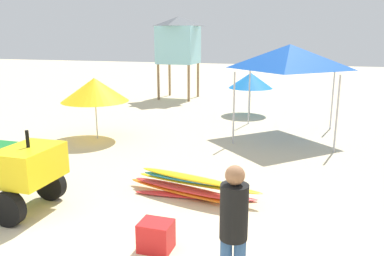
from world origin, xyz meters
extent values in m
cube|color=yellow|center=(-2.06, 1.50, 0.90)|extent=(0.81, 1.11, 0.60)
cylinder|color=black|center=(-2.06, 1.50, 1.35)|extent=(0.06, 0.06, 0.30)
cylinder|color=black|center=(-2.11, 2.05, 0.30)|extent=(0.60, 0.18, 0.60)
cylinder|color=black|center=(-2.10, 0.95, 0.30)|extent=(0.60, 0.18, 0.60)
ellipsoid|color=red|center=(0.50, 2.95, 0.04)|extent=(2.44, 0.58, 0.08)
ellipsoid|color=orange|center=(0.25, 2.90, 0.12)|extent=(2.47, 0.87, 0.08)
ellipsoid|color=red|center=(0.30, 2.86, 0.20)|extent=(2.30, 0.75, 0.08)
ellipsoid|color=yellow|center=(0.53, 3.01, 0.28)|extent=(2.60, 0.57, 0.08)
ellipsoid|color=#268CCC|center=(0.39, 2.97, 0.36)|extent=(2.03, 0.47, 0.08)
ellipsoid|color=yellow|center=(0.42, 2.85, 0.44)|extent=(2.17, 0.71, 0.08)
cylinder|color=black|center=(1.79, 0.22, 1.14)|extent=(0.32, 0.32, 0.65)
sphere|color=#9E6B47|center=(1.79, 0.22, 1.58)|extent=(0.22, 0.22, 0.22)
cylinder|color=#B2B2B7|center=(0.44, 6.97, 1.05)|extent=(0.05, 0.05, 2.10)
cylinder|color=#B2B2B7|center=(3.22, 6.97, 1.05)|extent=(0.05, 0.05, 2.10)
cylinder|color=#B2B2B7|center=(0.44, 9.75, 1.05)|extent=(0.05, 0.05, 2.10)
cylinder|color=#B2B2B7|center=(3.22, 9.75, 1.05)|extent=(0.05, 0.05, 2.10)
pyramid|color=#144CB2|center=(1.83, 8.36, 2.46)|extent=(2.78, 2.78, 0.74)
cylinder|color=olive|center=(-4.65, 13.74, 0.87)|extent=(0.12, 0.12, 1.75)
cylinder|color=olive|center=(-3.09, 13.74, 0.87)|extent=(0.12, 0.12, 1.75)
cylinder|color=olive|center=(-4.65, 15.30, 0.87)|extent=(0.12, 0.12, 1.75)
cylinder|color=olive|center=(-3.09, 15.30, 0.87)|extent=(0.12, 0.12, 1.75)
cube|color=#8CCDDA|center=(-3.87, 14.52, 2.65)|extent=(1.80, 1.80, 1.80)
pyramid|color=#4C5156|center=(-3.87, 14.52, 3.77)|extent=(1.98, 1.98, 0.45)
cylinder|color=beige|center=(0.21, 11.51, 0.83)|extent=(0.04, 0.04, 1.67)
cone|color=blue|center=(0.21, 11.51, 1.36)|extent=(1.75, 1.75, 0.61)
cylinder|color=beige|center=(-3.65, 6.31, 0.93)|extent=(0.04, 0.04, 1.86)
cone|color=yellow|center=(-3.65, 6.31, 1.51)|extent=(2.01, 2.01, 0.70)
cube|color=red|center=(0.50, 0.99, 0.22)|extent=(0.47, 0.39, 0.44)
camera|label=1|loc=(2.52, -3.70, 3.05)|focal=35.89mm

